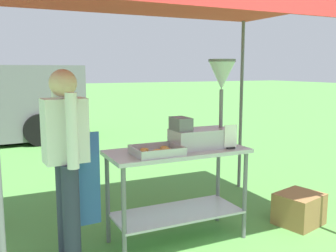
{
  "coord_description": "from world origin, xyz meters",
  "views": [
    {
      "loc": [
        -1.81,
        -1.68,
        1.61
      ],
      "look_at": [
        -0.28,
        1.56,
        1.07
      ],
      "focal_mm": 40.46,
      "sensor_mm": 36.0,
      "label": 1
    }
  ],
  "objects_px": {
    "menu_sign": "(231,139)",
    "vendor": "(67,157)",
    "donut_fryer": "(207,115)",
    "donut_tray": "(157,152)",
    "stall_canopy": "(173,3)",
    "donut_cart": "(177,175)",
    "supply_crate": "(299,209)"
  },
  "relations": [
    {
      "from": "donut_fryer",
      "to": "vendor",
      "type": "bearing_deg",
      "value": 177.56
    },
    {
      "from": "donut_tray",
      "to": "supply_crate",
      "type": "xyz_separation_m",
      "value": [
        1.57,
        -0.12,
        -0.73
      ]
    },
    {
      "from": "stall_canopy",
      "to": "menu_sign",
      "type": "relative_size",
      "value": 14.51
    },
    {
      "from": "donut_fryer",
      "to": "menu_sign",
      "type": "height_order",
      "value": "donut_fryer"
    },
    {
      "from": "donut_tray",
      "to": "menu_sign",
      "type": "height_order",
      "value": "menu_sign"
    },
    {
      "from": "stall_canopy",
      "to": "vendor",
      "type": "bearing_deg",
      "value": -176.36
    },
    {
      "from": "menu_sign",
      "to": "vendor",
      "type": "bearing_deg",
      "value": 171.91
    },
    {
      "from": "donut_fryer",
      "to": "supply_crate",
      "type": "xyz_separation_m",
      "value": [
        1.03,
        -0.19,
        -1.02
      ]
    },
    {
      "from": "donut_cart",
      "to": "vendor",
      "type": "height_order",
      "value": "vendor"
    },
    {
      "from": "stall_canopy",
      "to": "vendor",
      "type": "distance_m",
      "value": 1.63
    },
    {
      "from": "menu_sign",
      "to": "supply_crate",
      "type": "xyz_separation_m",
      "value": [
        0.86,
        -0.04,
        -0.81
      ]
    },
    {
      "from": "stall_canopy",
      "to": "donut_cart",
      "type": "height_order",
      "value": "stall_canopy"
    },
    {
      "from": "donut_tray",
      "to": "donut_fryer",
      "type": "xyz_separation_m",
      "value": [
        0.54,
        0.07,
        0.28
      ]
    },
    {
      "from": "donut_tray",
      "to": "donut_fryer",
      "type": "distance_m",
      "value": 0.61
    },
    {
      "from": "donut_cart",
      "to": "donut_fryer",
      "type": "height_order",
      "value": "donut_fryer"
    },
    {
      "from": "donut_tray",
      "to": "donut_fryer",
      "type": "bearing_deg",
      "value": 7.53
    },
    {
      "from": "donut_fryer",
      "to": "stall_canopy",
      "type": "bearing_deg",
      "value": 158.2
    },
    {
      "from": "donut_tray",
      "to": "vendor",
      "type": "xyz_separation_m",
      "value": [
        -0.75,
        0.13,
        0.0
      ]
    },
    {
      "from": "donut_cart",
      "to": "supply_crate",
      "type": "bearing_deg",
      "value": -9.0
    },
    {
      "from": "menu_sign",
      "to": "vendor",
      "type": "distance_m",
      "value": 1.47
    },
    {
      "from": "donut_fryer",
      "to": "donut_cart",
      "type": "bearing_deg",
      "value": 176.18
    },
    {
      "from": "menu_sign",
      "to": "vendor",
      "type": "xyz_separation_m",
      "value": [
        -1.46,
        0.21,
        -0.07
      ]
    },
    {
      "from": "menu_sign",
      "to": "donut_fryer",
      "type": "bearing_deg",
      "value": 138.19
    },
    {
      "from": "menu_sign",
      "to": "supply_crate",
      "type": "distance_m",
      "value": 1.18
    },
    {
      "from": "stall_canopy",
      "to": "donut_cart",
      "type": "xyz_separation_m",
      "value": [
        0.0,
        -0.1,
        -1.56
      ]
    },
    {
      "from": "donut_tray",
      "to": "vendor",
      "type": "relative_size",
      "value": 0.26
    },
    {
      "from": "donut_fryer",
      "to": "vendor",
      "type": "distance_m",
      "value": 1.32
    },
    {
      "from": "donut_tray",
      "to": "supply_crate",
      "type": "distance_m",
      "value": 1.73
    },
    {
      "from": "supply_crate",
      "to": "vendor",
      "type": "bearing_deg",
      "value": 173.96
    },
    {
      "from": "stall_canopy",
      "to": "menu_sign",
      "type": "height_order",
      "value": "stall_canopy"
    },
    {
      "from": "donut_tray",
      "to": "vendor",
      "type": "height_order",
      "value": "vendor"
    },
    {
      "from": "stall_canopy",
      "to": "supply_crate",
      "type": "bearing_deg",
      "value": -13.11
    }
  ]
}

